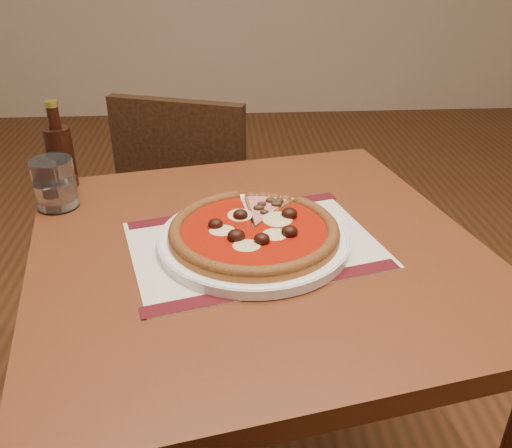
{
  "coord_description": "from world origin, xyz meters",
  "views": [
    {
      "loc": [
        -0.09,
        -1.13,
        1.25
      ],
      "look_at": [
        -0.03,
        -0.26,
        0.78
      ],
      "focal_mm": 38.0,
      "sensor_mm": 36.0,
      "label": 1
    }
  ],
  "objects": [
    {
      "name": "plate",
      "position": [
        -0.04,
        -0.28,
        0.76
      ],
      "size": [
        0.35,
        0.35,
        0.02
      ],
      "primitive_type": "cylinder",
      "color": "white",
      "rests_on": "placemat"
    },
    {
      "name": "placemat",
      "position": [
        -0.04,
        -0.28,
        0.75
      ],
      "size": [
        0.5,
        0.41,
        0.0
      ],
      "primitive_type": "cube",
      "rotation": [
        0.0,
        0.0,
        0.26
      ],
      "color": "beige",
      "rests_on": "table"
    },
    {
      "name": "ham_slice",
      "position": [
        0.0,
        -0.2,
        0.78
      ],
      "size": [
        0.1,
        0.14,
        0.02
      ],
      "rotation": [
        0.0,
        0.0,
        1.3
      ],
      "color": "#AD622A",
      "rests_on": "plate"
    },
    {
      "name": "bottle",
      "position": [
        -0.44,
        0.01,
        0.83
      ],
      "size": [
        0.06,
        0.06,
        0.19
      ],
      "color": "#35160D",
      "rests_on": "table"
    },
    {
      "name": "pizza",
      "position": [
        -0.04,
        -0.28,
        0.78
      ],
      "size": [
        0.31,
        0.31,
        0.04
      ],
      "color": "#AD622A",
      "rests_on": "plate"
    },
    {
      "name": "water_glass",
      "position": [
        -0.43,
        -0.1,
        0.8
      ],
      "size": [
        0.09,
        0.09,
        0.1
      ],
      "primitive_type": "cylinder",
      "rotation": [
        0.0,
        0.0,
        -0.1
      ],
      "color": "white",
      "rests_on": "table"
    },
    {
      "name": "chair_far",
      "position": [
        -0.18,
        0.45,
        0.48
      ],
      "size": [
        0.51,
        0.51,
        0.85
      ],
      "rotation": [
        0.0,
        0.0,
        2.81
      ],
      "color": "black",
      "rests_on": "ground"
    },
    {
      "name": "table",
      "position": [
        -0.03,
        -0.28,
        0.65
      ],
      "size": [
        0.94,
        0.94,
        0.75
      ],
      "rotation": [
        0.0,
        0.0,
        0.2
      ],
      "color": "brown",
      "rests_on": "ground"
    }
  ]
}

